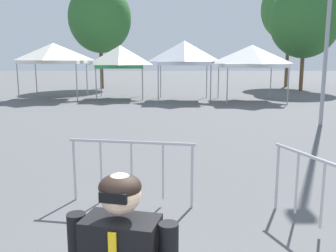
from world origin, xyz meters
TOP-DOWN VIEW (x-y plane):
  - canopy_tent_far_right at (-6.98, 20.58)m, footprint 3.50×3.50m
  - canopy_tent_behind_right at (-3.12, 20.83)m, footprint 2.94×2.94m
  - canopy_tent_right_of_center at (0.64, 19.80)m, footprint 3.03×3.03m
  - canopy_tent_behind_left at (4.39, 19.46)m, footprint 3.39×3.39m
  - tree_behind_tents_left at (9.75, 30.04)m, footprint 4.69×4.69m
  - tree_behind_tents_right at (9.63, 26.13)m, footprint 5.04×5.04m
  - tree_behind_tents_center at (-5.54, 28.06)m, footprint 4.82×4.82m
  - crowd_barrier_near_person at (-0.87, 4.45)m, footprint 2.08×0.40m
  - crowd_barrier_mid_lot at (1.79, 3.30)m, footprint 0.74×2.00m

SIDE VIEW (x-z plane):
  - crowd_barrier_near_person at x=-0.87m, z-range 0.22..1.29m
  - crowd_barrier_mid_lot at x=1.79m, z-range 0.22..1.29m
  - canopy_tent_behind_right at x=-3.12m, z-range 0.90..4.04m
  - canopy_tent_behind_left at x=4.39m, z-range 0.95..4.06m
  - canopy_tent_far_right at x=-6.98m, z-range 1.03..4.30m
  - canopy_tent_right_of_center at x=0.64m, z-range 1.00..4.36m
  - tree_behind_tents_right at x=9.63m, z-range 1.18..9.11m
  - tree_behind_tents_center at x=-5.54m, z-range 1.38..9.47m
  - tree_behind_tents_left at x=9.75m, z-range 1.88..10.82m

